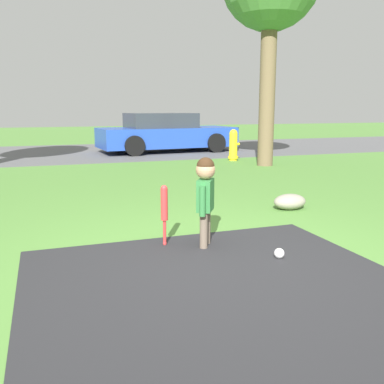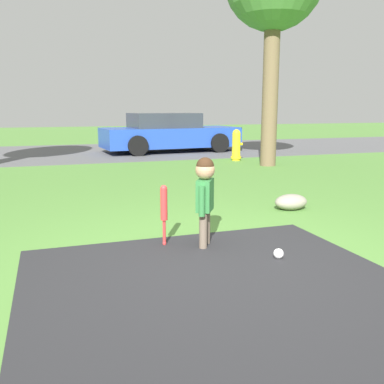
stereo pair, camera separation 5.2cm
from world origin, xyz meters
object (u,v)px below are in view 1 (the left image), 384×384
Objects in this scene: fire_hydrant at (233,145)px; baseball_bat at (164,207)px; sports_ball at (279,253)px; child at (205,189)px; parked_car at (166,133)px.

baseball_bat is at bearing -120.15° from fire_hydrant.
baseball_bat reaches higher than sports_ball.
fire_hydrant reaches higher than baseball_bat.
sports_ball is (0.52, -0.57, -0.53)m from child.
child is 0.45m from baseball_bat.
child is 9.55m from parked_car.
child is 7.23m from fire_hydrant.
baseball_bat is 6.52× the size of sports_ball.
sports_ball is at bearing -38.99° from baseball_bat.
fire_hydrant is (3.27, 6.44, -0.18)m from child.
child is 9.45× the size of sports_ball.
sports_ball is 7.54m from fire_hydrant.
fire_hydrant is (2.75, 7.01, 0.36)m from sports_ball.
fire_hydrant is at bearing 68.54° from sports_ball.
parked_car reaches higher than fire_hydrant.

